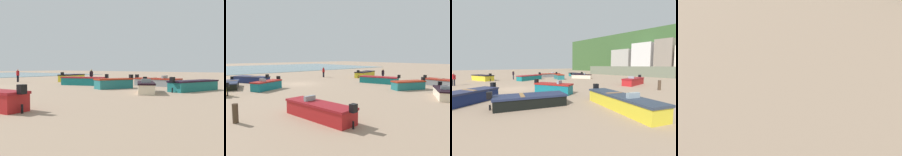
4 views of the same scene
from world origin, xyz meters
The scene contains 0 objects.
Camera 4 is at (1.34, 13.50, 3.64)m, focal length 25.23 mm.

